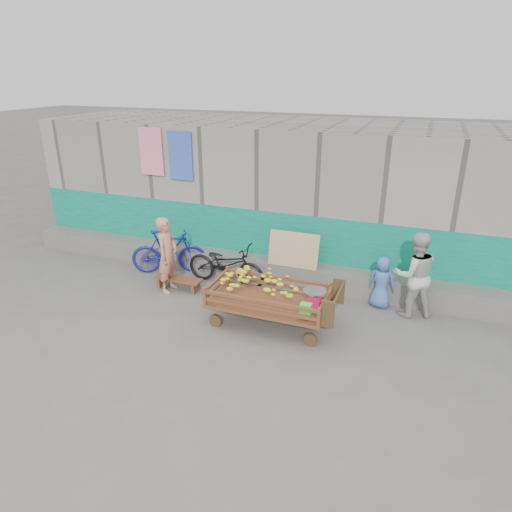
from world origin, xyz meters
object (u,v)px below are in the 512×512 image
at_px(bicycle_dark, 226,264).
at_px(bicycle_blue, 169,252).
at_px(vendor_man, 167,255).
at_px(banana_cart, 267,292).
at_px(woman, 414,275).
at_px(child, 382,282).
at_px(bench, 178,281).

bearing_deg(bicycle_dark, bicycle_blue, 88.75).
bearing_deg(bicycle_blue, bicycle_dark, -116.67).
bearing_deg(vendor_man, banana_cart, -107.05).
distance_m(woman, bicycle_dark, 3.59).
relative_size(banana_cart, woman, 1.40).
height_order(vendor_man, child, vendor_man).
xyz_separation_m(banana_cart, child, (1.73, 1.35, -0.14)).
bearing_deg(woman, banana_cart, 7.35).
xyz_separation_m(bicycle_dark, bicycle_blue, (-1.36, 0.09, 0.04)).
relative_size(woman, child, 1.58).
relative_size(banana_cart, child, 2.21).
bearing_deg(bicycle_blue, bench, -160.97).
bearing_deg(child, banana_cart, 45.78).
relative_size(bench, bicycle_dark, 0.58).
bearing_deg(bicycle_dark, child, -84.63).
height_order(bench, child, child).
relative_size(banana_cart, bicycle_dark, 1.30).
xyz_separation_m(child, bicycle_blue, (-4.41, -0.06, -0.01)).
bearing_deg(woman, child, -32.81).
height_order(child, bicycle_blue, child).
height_order(banana_cart, woman, woman).
relative_size(bench, bicycle_blue, 0.61).
xyz_separation_m(banana_cart, bicycle_dark, (-1.31, 1.21, -0.19)).
bearing_deg(bench, banana_cart, -17.42).
bearing_deg(bicycle_dark, woman, -86.77).
distance_m(bicycle_dark, bicycle_blue, 1.37).
relative_size(vendor_man, child, 1.53).
bearing_deg(woman, bicycle_blue, -22.04).
bearing_deg(bicycle_blue, child, -112.09).
bearing_deg(banana_cart, vendor_man, 166.07).
distance_m(vendor_man, bicycle_dark, 1.18).
relative_size(vendor_man, woman, 0.97).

